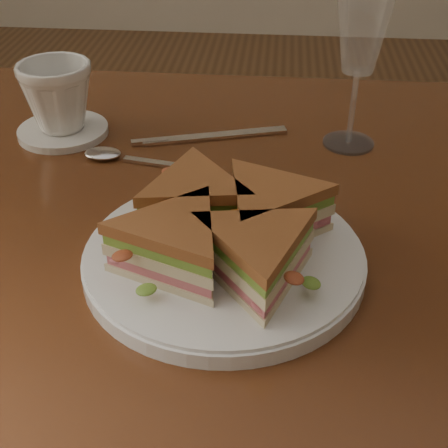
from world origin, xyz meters
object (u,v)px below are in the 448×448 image
(spoon, at_px, (119,157))
(knife, at_px, (205,137))
(wine_glass, at_px, (362,33))
(coffee_cup, at_px, (58,96))
(saucer, at_px, (63,131))
(table, at_px, (214,270))
(plate, at_px, (224,259))
(sandwich_wedges, at_px, (224,228))

(spoon, height_order, knife, spoon)
(spoon, bearing_deg, wine_glass, 24.23)
(wine_glass, relative_size, coffee_cup, 2.13)
(knife, relative_size, saucer, 1.70)
(knife, height_order, saucer, saucer)
(table, bearing_deg, saucer, 145.10)
(plate, bearing_deg, table, 101.18)
(saucer, bearing_deg, coffee_cup, 0.00)
(spoon, xyz_separation_m, knife, (0.10, 0.07, -0.00))
(sandwich_wedges, distance_m, coffee_cup, 0.37)
(table, bearing_deg, plate, -78.82)
(sandwich_wedges, distance_m, knife, 0.28)
(table, xyz_separation_m, sandwich_wedges, (0.02, -0.11, 0.14))
(saucer, distance_m, coffee_cup, 0.05)
(knife, bearing_deg, wine_glass, -16.39)
(sandwich_wedges, height_order, spoon, sandwich_wedges)
(saucer, relative_size, coffee_cup, 1.25)
(sandwich_wedges, height_order, saucer, sandwich_wedges)
(sandwich_wedges, xyz_separation_m, saucer, (-0.25, 0.27, -0.04))
(plate, distance_m, spoon, 0.26)
(sandwich_wedges, xyz_separation_m, wine_glass, (0.14, 0.28, 0.11))
(wine_glass, distance_m, coffee_cup, 0.40)
(sandwich_wedges, relative_size, saucer, 2.20)
(spoon, relative_size, coffee_cup, 1.85)
(plate, height_order, coffee_cup, coffee_cup)
(spoon, distance_m, knife, 0.12)
(plate, relative_size, spoon, 1.53)
(table, bearing_deg, knife, 100.26)
(spoon, relative_size, knife, 0.87)
(sandwich_wedges, bearing_deg, spoon, 126.87)
(saucer, bearing_deg, table, -34.90)
(sandwich_wedges, height_order, coffee_cup, coffee_cup)
(spoon, height_order, saucer, same)
(spoon, relative_size, wine_glass, 0.87)
(sandwich_wedges, distance_m, spoon, 0.26)
(wine_glass, bearing_deg, saucer, -179.08)
(table, relative_size, sandwich_wedges, 4.42)
(plate, height_order, saucer, plate)
(spoon, distance_m, wine_glass, 0.34)
(coffee_cup, bearing_deg, saucer, 0.00)
(table, relative_size, spoon, 6.59)
(table, relative_size, knife, 5.73)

